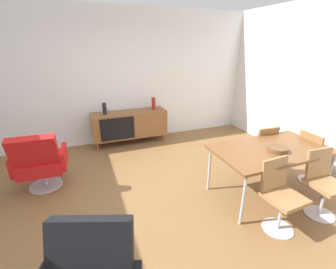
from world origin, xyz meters
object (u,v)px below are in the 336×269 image
at_px(vase_sculptural_dark, 154,103).
at_px(dining_chair_far_end, 314,155).
at_px(dining_chair_back_right, 260,147).
at_px(vase_cobalt, 105,109).
at_px(wooden_bowl_on_table, 277,149).
at_px(sideboard, 130,124).
at_px(dining_chair_front_right, 323,181).
at_px(dining_chair_front_left, 280,193).
at_px(dining_table, 271,151).
at_px(lounge_chair_red, 39,161).

bearing_deg(vase_sculptural_dark, dining_chair_far_end, -55.66).
bearing_deg(vase_sculptural_dark, dining_chair_back_right, -58.87).
xyz_separation_m(vase_cobalt, vase_sculptural_dark, (1.06, 0.00, 0.02)).
height_order(vase_cobalt, dining_chair_far_end, vase_cobalt).
distance_m(vase_cobalt, dining_chair_back_right, 3.08).
relative_size(vase_sculptural_dark, dining_chair_far_end, 0.31).
bearing_deg(vase_sculptural_dark, wooden_bowl_on_table, -71.91).
bearing_deg(sideboard, vase_sculptural_dark, 0.19).
xyz_separation_m(sideboard, dining_chair_front_right, (1.79, -3.15, 0.03)).
xyz_separation_m(dining_chair_front_left, dining_chair_far_end, (1.24, 0.56, 0.00)).
distance_m(sideboard, wooden_bowl_on_table, 3.06).
relative_size(vase_cobalt, dining_table, 0.15).
relative_size(wooden_bowl_on_table, dining_chair_far_end, 0.30).
distance_m(wooden_bowl_on_table, lounge_chair_red, 3.37).
bearing_deg(dining_chair_back_right, dining_table, -121.88).
distance_m(vase_sculptural_dark, lounge_chair_red, 2.55).
xyz_separation_m(dining_chair_far_end, lounge_chair_red, (-3.94, 1.31, -0.00)).
distance_m(sideboard, dining_chair_far_end, 3.48).
relative_size(vase_cobalt, wooden_bowl_on_table, 0.90).
bearing_deg(wooden_bowl_on_table, vase_cobalt, 125.79).
bearing_deg(lounge_chair_red, dining_chair_far_end, -18.38).
height_order(vase_sculptural_dark, wooden_bowl_on_table, vase_sculptural_dark).
distance_m(dining_chair_front_left, dining_chair_back_right, 1.32).
relative_size(dining_table, wooden_bowl_on_table, 6.15).
height_order(dining_table, dining_chair_front_right, dining_chair_front_right).
height_order(vase_cobalt, dining_table, vase_cobalt).
relative_size(dining_chair_far_end, dining_chair_back_right, 1.00).
relative_size(dining_table, lounge_chair_red, 1.69).
distance_m(vase_cobalt, vase_sculptural_dark, 1.06).
distance_m(sideboard, vase_cobalt, 0.64).
bearing_deg(dining_chair_back_right, dining_chair_front_left, -122.11).
distance_m(sideboard, dining_table, 2.97).
bearing_deg(lounge_chair_red, vase_cobalt, 48.88).
bearing_deg(sideboard, dining_chair_back_right, -48.61).
bearing_deg(lounge_chair_red, dining_chair_back_right, -12.49).
height_order(vase_sculptural_dark, lounge_chair_red, vase_sculptural_dark).
bearing_deg(vase_sculptural_dark, sideboard, -179.81).
distance_m(dining_chair_front_left, dining_chair_far_end, 1.36).
bearing_deg(dining_chair_front_left, wooden_bowl_on_table, 52.55).
height_order(sideboard, dining_chair_far_end, dining_chair_far_end).
bearing_deg(dining_chair_far_end, dining_chair_front_right, -133.66).
bearing_deg(vase_cobalt, vase_sculptural_dark, 0.00).
bearing_deg(vase_cobalt, lounge_chair_red, -131.12).
distance_m(dining_chair_far_end, dining_chair_back_right, 0.78).
distance_m(vase_cobalt, dining_table, 3.24).
height_order(vase_cobalt, dining_chair_front_left, vase_cobalt).
relative_size(wooden_bowl_on_table, dining_chair_front_right, 0.30).
bearing_deg(wooden_bowl_on_table, dining_table, 89.53).
height_order(dining_table, dining_chair_front_left, dining_chair_front_left).
relative_size(vase_sculptural_dark, dining_chair_front_left, 0.31).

